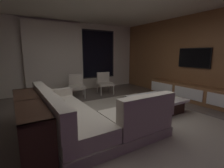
# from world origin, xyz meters

# --- Properties ---
(floor) EXTENTS (9.20, 9.20, 0.00)m
(floor) POSITION_xyz_m (0.00, 0.00, 0.00)
(floor) COLOR #564C44
(back_wall_with_window) EXTENTS (6.60, 0.30, 2.70)m
(back_wall_with_window) POSITION_xyz_m (-0.06, 3.62, 1.34)
(back_wall_with_window) COLOR beige
(back_wall_with_window) RESTS_ON floor
(media_wall) EXTENTS (0.12, 7.80, 2.70)m
(media_wall) POSITION_xyz_m (3.06, 0.00, 1.35)
(media_wall) COLOR brown
(media_wall) RESTS_ON floor
(area_rug) EXTENTS (3.20, 3.80, 0.01)m
(area_rug) POSITION_xyz_m (0.35, -0.10, 0.01)
(area_rug) COLOR gray
(area_rug) RESTS_ON floor
(sectional_couch) EXTENTS (1.98, 2.50, 0.82)m
(sectional_couch) POSITION_xyz_m (-0.90, -0.03, 0.29)
(sectional_couch) COLOR #A49C8C
(sectional_couch) RESTS_ON floor
(coffee_table) EXTENTS (1.16, 1.16, 0.36)m
(coffee_table) POSITION_xyz_m (1.14, 0.07, 0.19)
(coffee_table) COLOR #362117
(coffee_table) RESTS_ON floor
(book_stack_on_coffee_table) EXTENTS (0.30, 0.18, 0.09)m
(book_stack_on_coffee_table) POSITION_xyz_m (1.07, 0.16, 0.41)
(book_stack_on_coffee_table) COLOR #D859B2
(book_stack_on_coffee_table) RESTS_ON coffee_table
(accent_chair_near_window) EXTENTS (0.64, 0.65, 0.78)m
(accent_chair_near_window) POSITION_xyz_m (0.98, 2.52, 0.43)
(accent_chair_near_window) COLOR #B2ADA0
(accent_chair_near_window) RESTS_ON floor
(accent_chair_by_curtain) EXTENTS (0.67, 0.68, 0.78)m
(accent_chair_by_curtain) POSITION_xyz_m (-0.11, 2.56, 0.43)
(accent_chair_by_curtain) COLOR #B2ADA0
(accent_chair_by_curtain) RESTS_ON floor
(media_console) EXTENTS (0.46, 3.10, 0.52)m
(media_console) POSITION_xyz_m (2.77, 0.05, 0.25)
(media_console) COLOR brown
(media_console) RESTS_ON floor
(mounted_tv) EXTENTS (0.05, 1.06, 0.61)m
(mounted_tv) POSITION_xyz_m (2.95, 0.25, 1.35)
(mounted_tv) COLOR black
(console_table_behind_couch) EXTENTS (0.40, 2.10, 0.74)m
(console_table_behind_couch) POSITION_xyz_m (-1.81, 0.10, 0.42)
(console_table_behind_couch) COLOR #362117
(console_table_behind_couch) RESTS_ON floor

